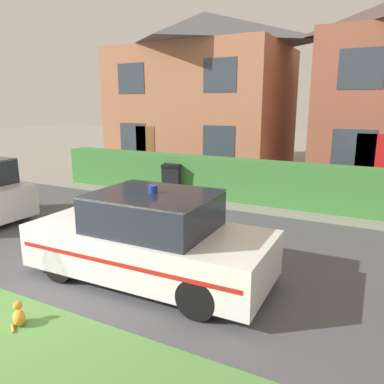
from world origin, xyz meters
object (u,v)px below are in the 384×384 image
(cat, at_px, (19,316))
(police_car, at_px, (150,239))
(house_left, at_px, (204,91))
(wheelie_bin, at_px, (172,179))

(cat, bearing_deg, police_car, -78.45)
(house_left, bearing_deg, wheelie_bin, -73.42)
(cat, xyz_separation_m, wheelie_bin, (-2.00, 7.66, 0.42))
(house_left, bearing_deg, police_car, -68.18)
(wheelie_bin, bearing_deg, police_car, -79.94)
(wheelie_bin, bearing_deg, cat, -92.42)
(police_car, xyz_separation_m, wheelie_bin, (-2.87, 5.59, -0.19))
(house_left, height_order, wheelie_bin, house_left)
(police_car, distance_m, house_left, 12.94)
(cat, height_order, house_left, house_left)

